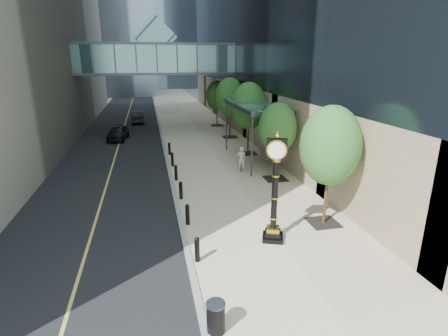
{
  "coord_description": "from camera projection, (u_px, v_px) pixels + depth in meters",
  "views": [
    {
      "loc": [
        -4.19,
        -10.68,
        7.47
      ],
      "look_at": [
        -0.83,
        4.78,
        2.53
      ],
      "focal_mm": 28.0,
      "sensor_mm": 36.0,
      "label": 1
    }
  ],
  "objects": [
    {
      "name": "road",
      "position": [
        128.0,
        115.0,
        48.93
      ],
      "size": [
        8.0,
        180.0,
        0.02
      ],
      "primitive_type": "cube",
      "color": "black",
      "rests_on": "ground"
    },
    {
      "name": "street_trees",
      "position": [
        249.0,
        108.0,
        27.54
      ],
      "size": [
        2.81,
        28.59,
        5.77
      ],
      "color": "black",
      "rests_on": "sidewalk"
    },
    {
      "name": "trash_bin",
      "position": [
        216.0,
        318.0,
        9.8
      ],
      "size": [
        0.64,
        0.64,
        0.9
      ],
      "primitive_type": "cylinder",
      "rotation": [
        0.0,
        0.0,
        -0.28
      ],
      "color": "black",
      "rests_on": "sidewalk"
    },
    {
      "name": "pedestrian",
      "position": [
        241.0,
        159.0,
        23.77
      ],
      "size": [
        0.74,
        0.57,
        1.79
      ],
      "primitive_type": "imported",
      "rotation": [
        0.0,
        0.0,
        2.91
      ],
      "color": "#BAB3AA",
      "rests_on": "sidewalk"
    },
    {
      "name": "bollard_row",
      "position": [
        178.0,
        182.0,
        20.73
      ],
      "size": [
        0.2,
        16.2,
        0.9
      ],
      "color": "black",
      "rests_on": "sidewalk"
    },
    {
      "name": "sidewalk",
      "position": [
        185.0,
        113.0,
        50.54
      ],
      "size": [
        8.0,
        180.0,
        0.06
      ],
      "primitive_type": "cube",
      "color": "beige",
      "rests_on": "ground"
    },
    {
      "name": "entrance_canopy",
      "position": [
        255.0,
        106.0,
        25.55
      ],
      "size": [
        3.0,
        8.0,
        4.38
      ],
      "color": "#383F44",
      "rests_on": "ground"
    },
    {
      "name": "ground",
      "position": [
        273.0,
        268.0,
        13.04
      ],
      "size": [
        320.0,
        320.0,
        0.0
      ],
      "primitive_type": "plane",
      "color": "gray",
      "rests_on": "ground"
    },
    {
      "name": "skywalk",
      "position": [
        156.0,
        57.0,
        36.25
      ],
      "size": [
        17.0,
        4.2,
        5.8
      ],
      "color": "slate",
      "rests_on": "ground"
    },
    {
      "name": "car_near",
      "position": [
        118.0,
        133.0,
        33.57
      ],
      "size": [
        2.13,
        4.19,
        1.37
      ],
      "primitive_type": "imported",
      "rotation": [
        0.0,
        0.0,
        -0.13
      ],
      "color": "black",
      "rests_on": "road"
    },
    {
      "name": "street_clock",
      "position": [
        275.0,
        196.0,
        14.41
      ],
      "size": [
        1.12,
        1.12,
        4.62
      ],
      "rotation": [
        0.0,
        0.0,
        -0.36
      ],
      "color": "black",
      "rests_on": "sidewalk"
    },
    {
      "name": "curb",
      "position": [
        157.0,
        114.0,
        49.73
      ],
      "size": [
        0.25,
        180.0,
        0.07
      ],
      "primitive_type": "cube",
      "color": "gray",
      "rests_on": "ground"
    },
    {
      "name": "car_far",
      "position": [
        138.0,
        117.0,
        42.75
      ],
      "size": [
        1.65,
        4.25,
        1.38
      ],
      "primitive_type": "imported",
      "rotation": [
        0.0,
        0.0,
        3.19
      ],
      "color": "black",
      "rests_on": "road"
    }
  ]
}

